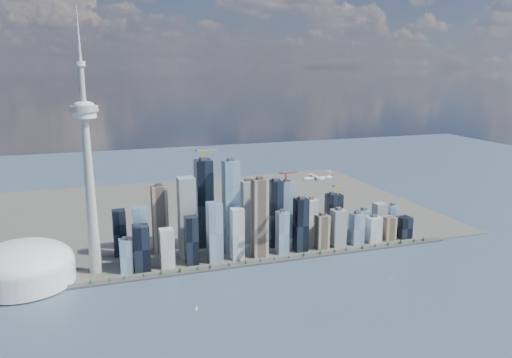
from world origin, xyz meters
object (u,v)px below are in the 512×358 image
object	(u,v)px
needle_tower	(88,167)
sailboat_east	(391,277)
airplane	(318,178)
dome_stadium	(23,266)
sailboat_west	(196,308)

from	to	relation	value
needle_tower	sailboat_east	distance (m)	674.28
needle_tower	airplane	xyz separation A→B (m)	(466.21, -117.51, -32.19)
sailboat_east	airplane	bearing A→B (deg)	160.06
dome_stadium	airplane	xyz separation A→B (m)	(606.21, -107.51, 164.21)
airplane	sailboat_east	distance (m)	260.88
needle_tower	airplane	distance (m)	481.86
needle_tower	dome_stadium	distance (m)	241.40
sailboat_west	needle_tower	bearing A→B (deg)	103.12
needle_tower	sailboat_west	bearing A→B (deg)	-53.61
sailboat_east	sailboat_west	bearing A→B (deg)	-157.48
airplane	sailboat_west	bearing A→B (deg)	-157.25
dome_stadium	sailboat_west	size ratio (longest dim) A/B	21.09
dome_stadium	sailboat_east	distance (m)	762.84
dome_stadium	sailboat_east	xyz separation A→B (m)	(729.90, -218.65, -36.80)
sailboat_west	sailboat_east	bearing A→B (deg)	-22.75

